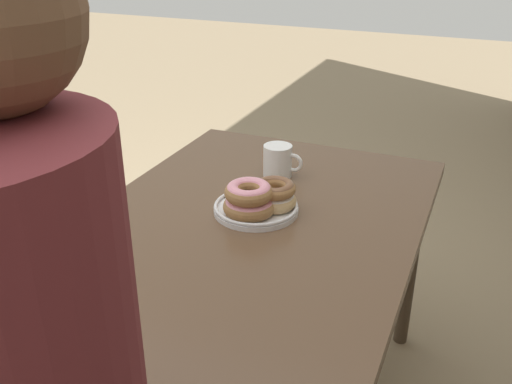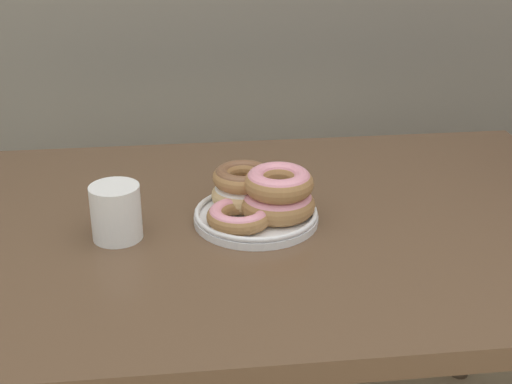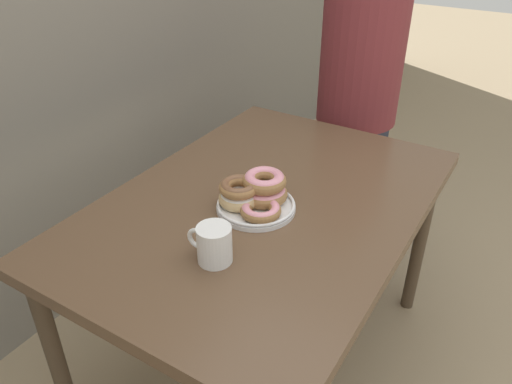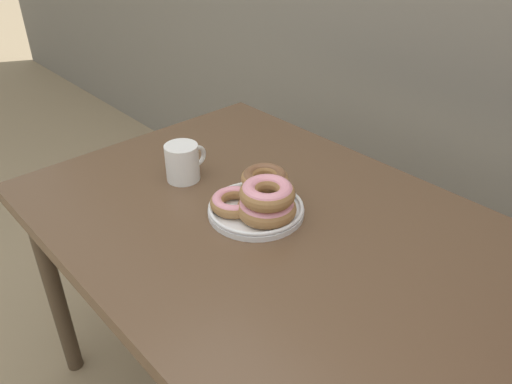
% 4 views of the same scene
% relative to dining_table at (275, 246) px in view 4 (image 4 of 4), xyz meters
% --- Properties ---
extents(dining_table, '(1.25, 0.86, 0.71)m').
position_rel_dining_table_xyz_m(dining_table, '(0.00, 0.00, 0.00)').
color(dining_table, brown).
rests_on(dining_table, ground_plane).
extents(donut_plate, '(0.25, 0.24, 0.10)m').
position_rel_dining_table_xyz_m(donut_plate, '(-0.05, 0.00, 0.11)').
color(donut_plate, white).
rests_on(donut_plate, dining_table).
extents(coffee_mug, '(0.09, 0.12, 0.10)m').
position_rel_dining_table_xyz_m(coffee_mug, '(-0.31, -0.04, 0.12)').
color(coffee_mug, white).
rests_on(coffee_mug, dining_table).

